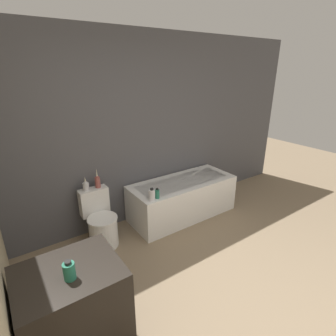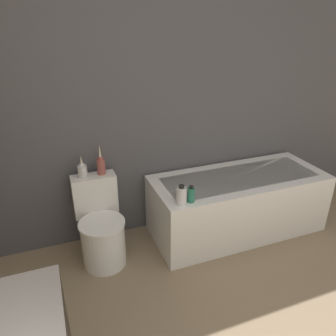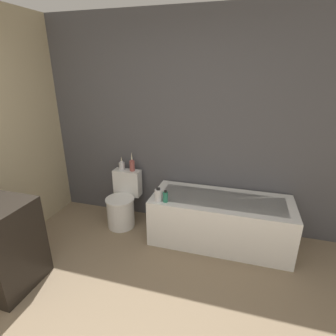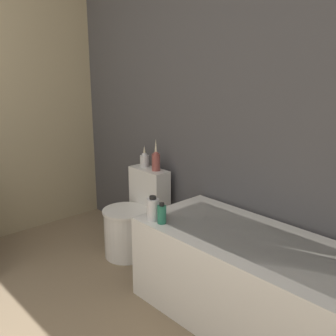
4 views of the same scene
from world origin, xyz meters
The scene contains 7 objects.
wall_back_tiled centered at (0.00, 2.41, 1.30)m, with size 6.40×0.06×2.60m.
bathtub centered at (0.74, 2.03, 0.28)m, with size 1.60×0.66×0.56m.
toilet centered at (-0.54, 2.06, 0.29)m, with size 0.37×0.52×0.69m.
vase_gold centered at (-0.61, 2.26, 0.76)m, with size 0.08×0.08×0.18m.
vase_silver centered at (-0.46, 2.25, 0.78)m, with size 0.07×0.07×0.26m.
shampoo_bottle_tall centered at (0.06, 1.78, 0.64)m, with size 0.08×0.08×0.16m.
shampoo_bottle_short centered at (0.14, 1.78, 0.62)m, with size 0.06×0.06×0.14m.
Camera 4 is at (1.86, 0.25, 1.57)m, focal length 42.00 mm.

